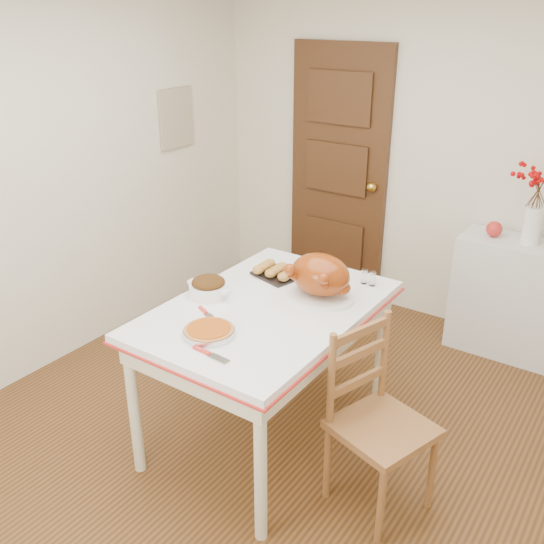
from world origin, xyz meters
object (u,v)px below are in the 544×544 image
Objects in this scene: turkey_platter at (320,277)px; kitchen_table at (267,373)px; pumpkin_pie at (209,330)px; chair_oak at (383,424)px; sideboard at (516,299)px.

kitchen_table is at bearing -125.87° from turkey_platter.
turkey_platter reaches higher than pumpkin_pie.
pumpkin_pie is (-0.81, -0.30, 0.39)m from chair_oak.
pumpkin_pie is at bearing 128.17° from chair_oak.
sideboard is at bearing 13.19° from chair_oak.
sideboard is 2.41m from pumpkin_pie.
sideboard is 3.34× the size of pumpkin_pie.
turkey_platter is (-0.72, -1.51, 0.55)m from sideboard.
chair_oak is 0.84m from turkey_platter.
kitchen_table is at bearing -117.21° from sideboard.
sideboard is 2.15× the size of turkey_platter.
turkey_platter reaches higher than chair_oak.
turkey_platter is 0.70m from pumpkin_pie.
chair_oak is 3.79× the size of pumpkin_pie.
kitchen_table is 0.76m from chair_oak.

